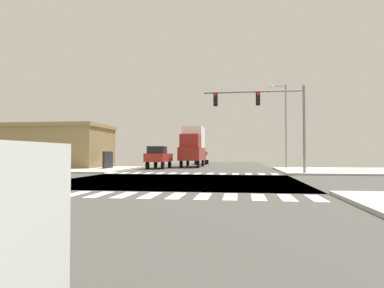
{
  "coord_description": "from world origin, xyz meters",
  "views": [
    {
      "loc": [
        3.6,
        -20.01,
        1.56
      ],
      "look_at": [
        0.16,
        4.77,
        2.27
      ],
      "focal_mm": 32.42,
      "sensor_mm": 36.0,
      "label": 1
    }
  ],
  "objects_px": {
    "sedan_leading_1": "(202,157)",
    "traffic_signal_mast": "(264,109)",
    "pickup_nearside_1": "(159,156)",
    "street_lamp": "(284,119)",
    "bank_building": "(58,146)",
    "box_truck_queued_1": "(193,145)"
  },
  "relations": [
    {
      "from": "sedan_leading_1",
      "to": "traffic_signal_mast",
      "type": "bearing_deg",
      "value": 107.49
    },
    {
      "from": "sedan_leading_1",
      "to": "pickup_nearside_1",
      "type": "bearing_deg",
      "value": 78.44
    },
    {
      "from": "street_lamp",
      "to": "bank_building",
      "type": "distance_m",
      "value": 24.52
    },
    {
      "from": "traffic_signal_mast",
      "to": "sedan_leading_1",
      "type": "height_order",
      "value": "traffic_signal_mast"
    },
    {
      "from": "street_lamp",
      "to": "box_truck_queued_1",
      "type": "xyz_separation_m",
      "value": [
        -10.16,
        3.75,
        -2.66
      ]
    },
    {
      "from": "street_lamp",
      "to": "box_truck_queued_1",
      "type": "bearing_deg",
      "value": 159.76
    },
    {
      "from": "street_lamp",
      "to": "sedan_leading_1",
      "type": "bearing_deg",
      "value": 127.18
    },
    {
      "from": "street_lamp",
      "to": "pickup_nearside_1",
      "type": "bearing_deg",
      "value": -174.52
    },
    {
      "from": "traffic_signal_mast",
      "to": "bank_building",
      "type": "xyz_separation_m",
      "value": [
        -21.58,
        8.46,
        -2.66
      ]
    },
    {
      "from": "box_truck_queued_1",
      "to": "pickup_nearside_1",
      "type": "bearing_deg",
      "value": 59.09
    },
    {
      "from": "traffic_signal_mast",
      "to": "sedan_leading_1",
      "type": "distance_m",
      "value": 25.12
    },
    {
      "from": "street_lamp",
      "to": "box_truck_queued_1",
      "type": "distance_m",
      "value": 11.15
    },
    {
      "from": "pickup_nearside_1",
      "to": "sedan_leading_1",
      "type": "distance_m",
      "value": 14.97
    },
    {
      "from": "box_truck_queued_1",
      "to": "sedan_leading_1",
      "type": "xyz_separation_m",
      "value": [
        0.0,
        9.66,
        -1.45
      ]
    },
    {
      "from": "pickup_nearside_1",
      "to": "sedan_leading_1",
      "type": "relative_size",
      "value": 1.19
    },
    {
      "from": "bank_building",
      "to": "traffic_signal_mast",
      "type": "bearing_deg",
      "value": -21.41
    },
    {
      "from": "bank_building",
      "to": "pickup_nearside_1",
      "type": "distance_m",
      "value": 11.19
    },
    {
      "from": "street_lamp",
      "to": "pickup_nearside_1",
      "type": "height_order",
      "value": "street_lamp"
    },
    {
      "from": "sedan_leading_1",
      "to": "bank_building",
      "type": "bearing_deg",
      "value": 47.11
    },
    {
      "from": "street_lamp",
      "to": "bank_building",
      "type": "height_order",
      "value": "street_lamp"
    },
    {
      "from": "street_lamp",
      "to": "bank_building",
      "type": "xyz_separation_m",
      "value": [
        -24.29,
        -1.8,
        -2.85
      ]
    },
    {
      "from": "bank_building",
      "to": "sedan_leading_1",
      "type": "bearing_deg",
      "value": 47.11
    }
  ]
}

